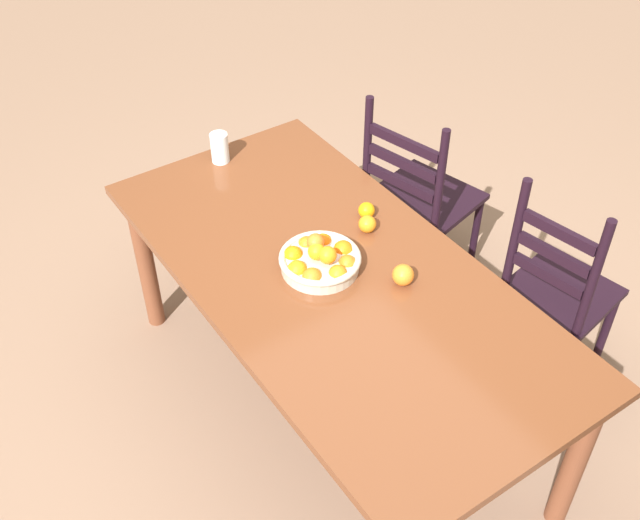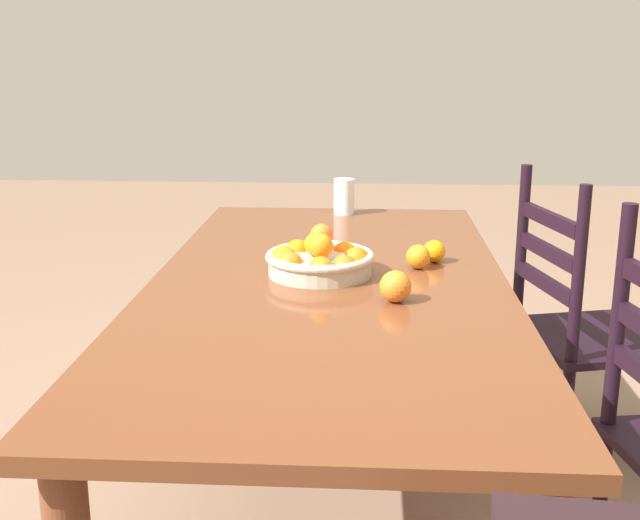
% 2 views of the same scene
% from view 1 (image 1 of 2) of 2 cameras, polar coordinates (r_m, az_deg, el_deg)
% --- Properties ---
extents(ground_plane, '(12.00, 12.00, 0.00)m').
position_cam_1_polar(ground_plane, '(3.23, 0.91, -10.92)').
color(ground_plane, '#846652').
extents(dining_table, '(1.90, 0.93, 0.75)m').
position_cam_1_polar(dining_table, '(2.74, 1.05, -2.49)').
color(dining_table, brown).
rests_on(dining_table, ground).
extents(chair_near_window, '(0.54, 0.54, 0.97)m').
position_cam_1_polar(chair_near_window, '(3.54, 7.31, 4.53)').
color(chair_near_window, black).
rests_on(chair_near_window, ground).
extents(chair_by_cabinet, '(0.44, 0.44, 1.00)m').
position_cam_1_polar(chair_by_cabinet, '(3.14, 17.24, -2.53)').
color(chair_by_cabinet, black).
rests_on(chair_by_cabinet, ground).
extents(fruit_bowl, '(0.29, 0.29, 0.13)m').
position_cam_1_polar(fruit_bowl, '(2.67, -0.02, -0.01)').
color(fruit_bowl, beige).
rests_on(fruit_bowl, dining_table).
extents(orange_loose_0, '(0.07, 0.07, 0.07)m').
position_cam_1_polar(orange_loose_0, '(2.84, 3.57, 2.71)').
color(orange_loose_0, orange).
rests_on(orange_loose_0, dining_table).
extents(orange_loose_1, '(0.08, 0.08, 0.08)m').
position_cam_1_polar(orange_loose_1, '(2.63, 6.25, -1.12)').
color(orange_loose_1, orange).
rests_on(orange_loose_1, dining_table).
extents(orange_loose_2, '(0.06, 0.06, 0.06)m').
position_cam_1_polar(orange_loose_2, '(2.91, 3.51, 3.74)').
color(orange_loose_2, orange).
rests_on(orange_loose_2, dining_table).
extents(drinking_glass, '(0.08, 0.08, 0.13)m').
position_cam_1_polar(drinking_glass, '(3.23, -7.53, 8.34)').
color(drinking_glass, silver).
rests_on(drinking_glass, dining_table).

